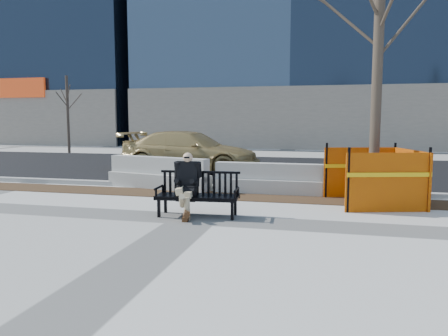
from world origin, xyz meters
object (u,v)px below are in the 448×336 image
at_px(sedan, 190,172).
at_px(jersey_barrier_right, 268,193).
at_px(tree_fence, 372,204).
at_px(jersey_barrier_left, 159,188).
at_px(bench, 198,216).
at_px(seated_man, 187,215).

bearing_deg(sedan, jersey_barrier_right, -133.82).
xyz_separation_m(tree_fence, jersey_barrier_right, (-2.52, 0.91, 0.00)).
bearing_deg(jersey_barrier_left, jersey_barrier_right, 11.22).
xyz_separation_m(bench, sedan, (-2.41, 6.94, 0.00)).
bearing_deg(seated_man, sedan, 103.51).
bearing_deg(jersey_barrier_left, seated_man, -45.44).
height_order(bench, seated_man, seated_man).
bearing_deg(bench, jersey_barrier_left, 119.87).
distance_m(bench, seated_man, 0.23).
bearing_deg(bench, tree_fence, 27.00).
height_order(bench, jersey_barrier_left, bench).
relative_size(seated_man, jersey_barrier_left, 0.41).
relative_size(sedan, jersey_barrier_right, 1.84).
bearing_deg(tree_fence, jersey_barrier_right, 160.08).
height_order(tree_fence, jersey_barrier_right, tree_fence).
relative_size(sedan, jersey_barrier_left, 1.66).
bearing_deg(seated_man, jersey_barrier_left, 117.15).
xyz_separation_m(bench, jersey_barrier_left, (-2.11, 3.15, 0.00)).
distance_m(seated_man, jersey_barrier_right, 3.25).
xyz_separation_m(bench, seated_man, (-0.23, 0.03, 0.00)).
bearing_deg(sedan, seated_man, -157.48).
relative_size(tree_fence, jersey_barrier_right, 2.43).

